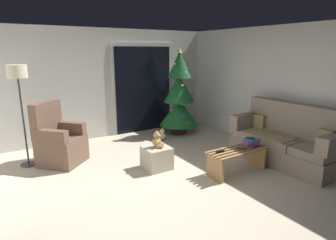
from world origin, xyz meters
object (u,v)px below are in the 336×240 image
(cell_phone, at_px, (250,138))
(christmas_tree, at_px, (179,97))
(teddy_bear_honey, at_px, (157,141))
(teddy_bear_cream_by_tree, at_px, (162,135))
(ottoman, at_px, (157,158))
(couch, at_px, (285,141))
(remote_graphite, at_px, (242,149))
(floor_lamp, at_px, (18,81))
(coffee_table, at_px, (238,157))
(armchair, at_px, (59,142))
(remote_black, at_px, (220,151))
(book_stack, at_px, (251,143))

(cell_phone, height_order, christmas_tree, christmas_tree)
(teddy_bear_honey, height_order, teddy_bear_cream_by_tree, teddy_bear_honey)
(ottoman, distance_m, teddy_bear_honey, 0.32)
(cell_phone, bearing_deg, couch, -21.43)
(remote_graphite, distance_m, cell_phone, 0.28)
(floor_lamp, distance_m, teddy_bear_honey, 2.54)
(christmas_tree, distance_m, teddy_bear_cream_by_tree, 1.06)
(teddy_bear_honey, bearing_deg, coffee_table, -40.01)
(cell_phone, xyz_separation_m, armchair, (-2.71, 2.04, -0.16))
(couch, xyz_separation_m, floor_lamp, (-4.02, 2.36, 1.11))
(ottoman, bearing_deg, remote_black, -48.62)
(couch, bearing_deg, floor_lamp, 149.61)
(ottoman, bearing_deg, christmas_tree, 45.41)
(book_stack, relative_size, teddy_bear_cream_by_tree, 1.01)
(book_stack, relative_size, ottoman, 0.65)
(remote_black, height_order, ottoman, remote_black)
(book_stack, height_order, cell_phone, cell_phone)
(coffee_table, bearing_deg, teddy_bear_honey, 139.99)
(floor_lamp, bearing_deg, remote_black, -39.85)
(coffee_table, xyz_separation_m, cell_phone, (0.28, 0.00, 0.29))
(remote_black, height_order, floor_lamp, floor_lamp)
(book_stack, xyz_separation_m, teddy_bear_cream_by_tree, (-0.46, 2.19, -0.37))
(remote_graphite, xyz_separation_m, teddy_bear_cream_by_tree, (-0.21, 2.21, -0.31))
(couch, xyz_separation_m, book_stack, (-0.79, 0.09, 0.09))
(book_stack, bearing_deg, ottoman, 146.02)
(coffee_table, height_order, floor_lamp, floor_lamp)
(remote_black, bearing_deg, cell_phone, -95.22)
(teddy_bear_honey, bearing_deg, couch, -25.01)
(floor_lamp, bearing_deg, book_stack, -35.04)
(remote_graphite, xyz_separation_m, book_stack, (0.25, 0.02, 0.06))
(remote_graphite, xyz_separation_m, cell_phone, (0.24, 0.04, 0.14))
(couch, distance_m, book_stack, 0.80)
(ottoman, bearing_deg, teddy_bear_honey, -40.01)
(remote_black, bearing_deg, christmas_tree, -17.78)
(remote_graphite, relative_size, christmas_tree, 0.08)
(teddy_bear_honey, bearing_deg, ottoman, 139.99)
(cell_phone, bearing_deg, book_stack, -79.66)
(book_stack, height_order, christmas_tree, christmas_tree)
(christmas_tree, xyz_separation_m, teddy_bear_cream_by_tree, (-0.65, -0.26, -0.80))
(remote_graphite, xyz_separation_m, remote_black, (-0.38, 0.11, 0.00))
(remote_graphite, relative_size, ottoman, 0.35)
(couch, relative_size, remote_graphite, 12.56)
(remote_graphite, xyz_separation_m, armchair, (-2.47, 2.08, -0.03))
(coffee_table, xyz_separation_m, christmas_tree, (0.48, 2.43, 0.64))
(cell_phone, xyz_separation_m, floor_lamp, (-3.22, 2.24, 0.94))
(floor_lamp, relative_size, teddy_bear_cream_by_tree, 6.25)
(couch, xyz_separation_m, ottoman, (-2.13, 1.00, -0.20))
(coffee_table, bearing_deg, cell_phone, 0.16)
(book_stack, bearing_deg, armchair, 142.83)
(christmas_tree, bearing_deg, remote_graphite, -99.98)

